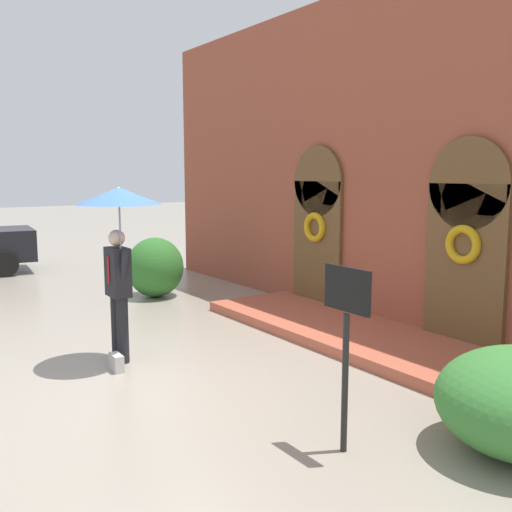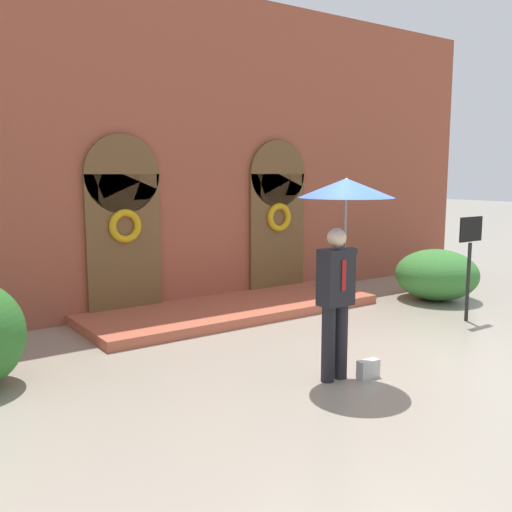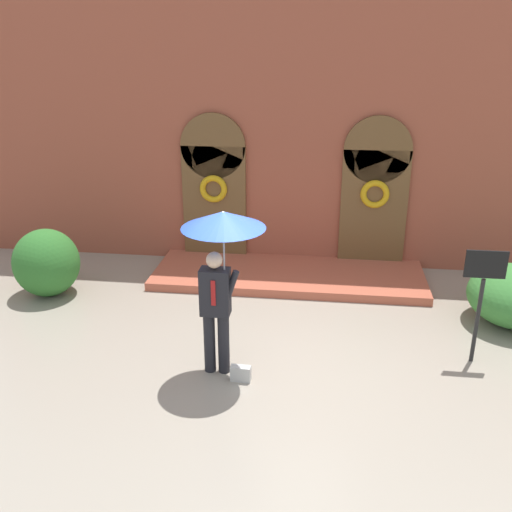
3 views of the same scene
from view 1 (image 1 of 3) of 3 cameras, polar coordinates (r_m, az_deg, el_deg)
The scene contains 6 objects.
ground_plane at distance 7.61m, azimuth -9.00°, elevation -11.34°, with size 80.00×80.00×0.00m, color gray.
building_facade at distance 9.70m, azimuth 13.62°, elevation 8.84°, with size 14.00×2.30×5.60m.
person_with_umbrella at distance 7.68m, azimuth -13.55°, elevation 3.35°, with size 1.10×1.10×2.36m.
handbag at distance 7.73m, azimuth -13.78°, elevation -10.31°, with size 0.28×0.12×0.22m, color #B7B7B2.
sign_post at distance 5.19m, azimuth 9.01°, elevation -7.18°, with size 0.56×0.06×1.72m.
shrub_left at distance 11.98m, azimuth -10.05°, elevation -1.12°, with size 1.17×1.17×1.23m, color #2D6B28.
Camera 1 is at (6.49, -3.05, 2.53)m, focal length 40.00 mm.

